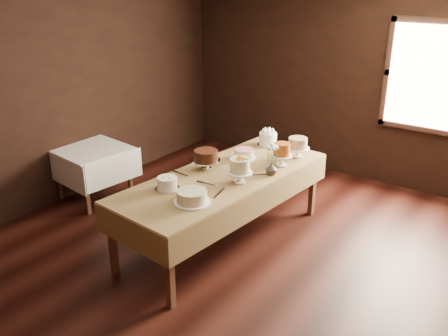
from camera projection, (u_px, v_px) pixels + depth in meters
floor at (213, 255)px, 5.23m from camera, size 5.00×6.00×0.01m
wall_back at (338, 80)px, 6.95m from camera, size 5.00×0.02×2.80m
wall_left at (54, 96)px, 6.06m from camera, size 0.02×6.00×2.80m
window at (433, 78)px, 6.12m from camera, size 1.10×0.05×1.30m
display_table at (224, 180)px, 5.23m from camera, size 1.23×2.68×0.81m
side_table at (92, 154)px, 6.30m from camera, size 0.94×0.94×0.71m
cake_meringue at (268, 139)px, 6.08m from camera, size 0.31×0.31×0.17m
cake_speckled at (298, 148)px, 5.70m from camera, size 0.31×0.31×0.25m
cake_lattice at (244, 155)px, 5.66m from camera, size 0.31×0.31×0.11m
cake_caramel at (282, 156)px, 5.43m from camera, size 0.24×0.24×0.28m
cake_chocolate at (206, 160)px, 5.34m from camera, size 0.37×0.37×0.23m
cake_flowers at (240, 172)px, 4.99m from camera, size 0.29×0.29×0.28m
cake_swirl at (167, 184)px, 4.85m from camera, size 0.28×0.28×0.13m
cake_cream at (192, 197)px, 4.57m from camera, size 0.36×0.36×0.12m
cake_server_a at (211, 184)px, 4.98m from camera, size 0.24×0.06×0.01m
cake_server_b at (217, 195)px, 4.74m from camera, size 0.07×0.24×0.01m
cake_server_d at (261, 174)px, 5.22m from camera, size 0.18×0.19×0.01m
cake_server_e at (183, 174)px, 5.22m from camera, size 0.24×0.05×0.01m
flower_vase at (271, 169)px, 5.20m from camera, size 0.17×0.17×0.13m
flower_bouquet at (272, 153)px, 5.13m from camera, size 0.14×0.14×0.20m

